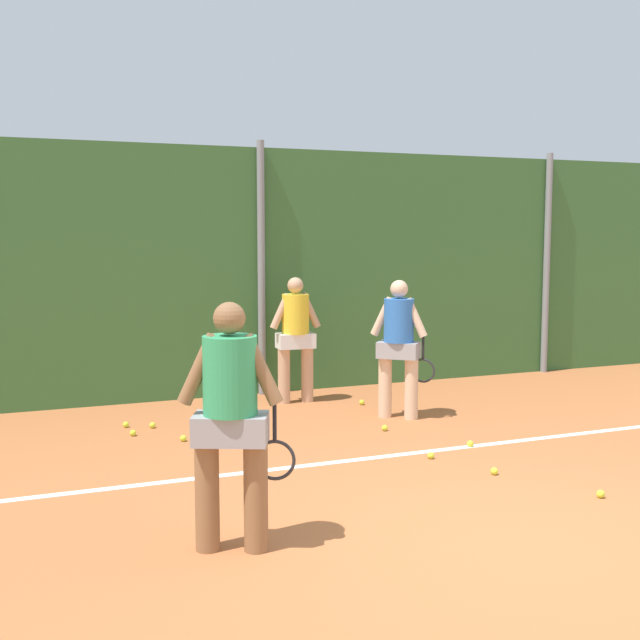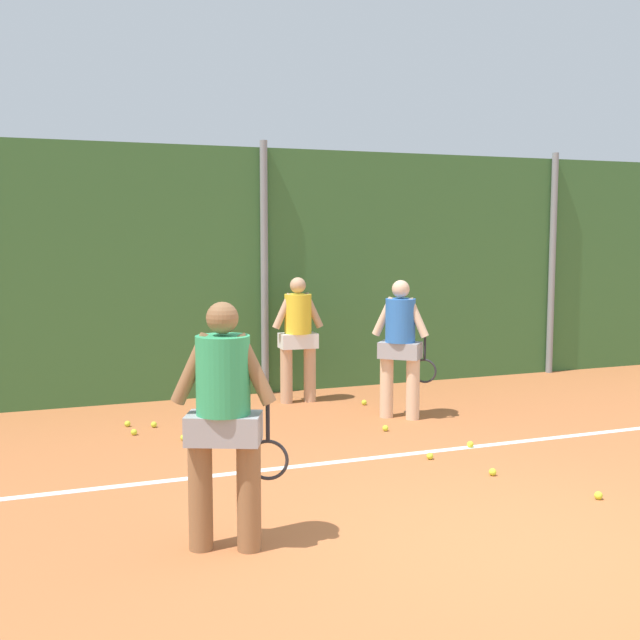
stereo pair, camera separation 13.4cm
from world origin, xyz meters
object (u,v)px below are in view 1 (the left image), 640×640
at_px(tennis_ball_3, 431,455).
at_px(tennis_ball_10, 470,444).
at_px(player_foreground_near, 231,413).
at_px(tennis_ball_0, 601,494).
at_px(tennis_ball_1, 494,471).
at_px(tennis_ball_5, 133,433).
at_px(tennis_ball_2, 126,425).
at_px(tennis_ball_9, 385,428).
at_px(tennis_ball_6, 362,402).
at_px(tennis_ball_4, 153,425).
at_px(player_backcourt_far, 296,332).
at_px(tennis_ball_11, 183,438).
at_px(player_midcourt, 399,341).

bearing_deg(tennis_ball_3, tennis_ball_10, 21.00).
relative_size(player_foreground_near, tennis_ball_0, 25.74).
relative_size(player_foreground_near, tennis_ball_3, 25.74).
bearing_deg(tennis_ball_1, tennis_ball_5, 136.72).
bearing_deg(tennis_ball_2, tennis_ball_1, -47.30).
bearing_deg(tennis_ball_3, tennis_ball_9, 85.99).
xyz_separation_m(player_foreground_near, tennis_ball_6, (2.78, 3.86, -0.92)).
xyz_separation_m(tennis_ball_9, tennis_ball_10, (0.50, -0.91, 0.00)).
xyz_separation_m(tennis_ball_4, tennis_ball_6, (2.65, 0.22, 0.00)).
relative_size(player_foreground_near, player_backcourt_far, 1.07).
xyz_separation_m(player_backcourt_far, tennis_ball_6, (0.71, -0.47, -0.86)).
distance_m(tennis_ball_4, tennis_ball_5, 0.37).
bearing_deg(tennis_ball_2, player_foreground_near, -87.78).
relative_size(tennis_ball_9, tennis_ball_11, 1.00).
distance_m(tennis_ball_4, tennis_ball_10, 3.46).
height_order(tennis_ball_1, tennis_ball_5, same).
bearing_deg(tennis_ball_3, tennis_ball_11, 143.41).
distance_m(tennis_ball_3, tennis_ball_9, 1.14).
height_order(tennis_ball_3, tennis_ball_6, same).
height_order(player_midcourt, tennis_ball_1, player_midcourt).
xyz_separation_m(tennis_ball_0, tennis_ball_4, (-2.96, 3.73, 0.00)).
distance_m(tennis_ball_0, tennis_ball_10, 1.74).
height_order(tennis_ball_5, tennis_ball_6, same).
relative_size(player_midcourt, tennis_ball_11, 24.40).
relative_size(player_foreground_near, tennis_ball_5, 25.74).
bearing_deg(player_foreground_near, player_midcourt, 70.77).
distance_m(player_midcourt, tennis_ball_1, 2.47).
bearing_deg(player_foreground_near, tennis_ball_10, 53.14).
distance_m(player_foreground_near, tennis_ball_0, 3.21).
height_order(tennis_ball_5, tennis_ball_9, same).
relative_size(tennis_ball_4, tennis_ball_5, 1.00).
relative_size(tennis_ball_1, tennis_ball_10, 1.00).
relative_size(player_backcourt_far, tennis_ball_10, 24.13).
relative_size(tennis_ball_0, tennis_ball_9, 1.00).
relative_size(tennis_ball_5, tennis_ball_11, 1.00).
distance_m(player_foreground_near, tennis_ball_1, 2.89).
height_order(player_foreground_near, player_midcourt, player_foreground_near).
relative_size(tennis_ball_5, tennis_ball_9, 1.00).
xyz_separation_m(tennis_ball_0, tennis_ball_11, (-2.76, 3.04, 0.00)).
relative_size(player_backcourt_far, tennis_ball_11, 24.13).
relative_size(tennis_ball_2, tennis_ball_5, 1.00).
xyz_separation_m(tennis_ball_3, tennis_ball_5, (-2.50, 1.95, 0.00)).
relative_size(player_backcourt_far, tennis_ball_0, 24.13).
xyz_separation_m(tennis_ball_0, tennis_ball_9, (-0.63, 2.65, 0.00)).
relative_size(player_foreground_near, tennis_ball_11, 25.74).
xyz_separation_m(tennis_ball_1, tennis_ball_3, (-0.27, 0.66, 0.00)).
relative_size(tennis_ball_6, tennis_ball_11, 1.00).
bearing_deg(player_foreground_near, tennis_ball_9, 70.27).
bearing_deg(tennis_ball_6, tennis_ball_1, -92.61).
relative_size(player_foreground_near, tennis_ball_6, 25.74).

